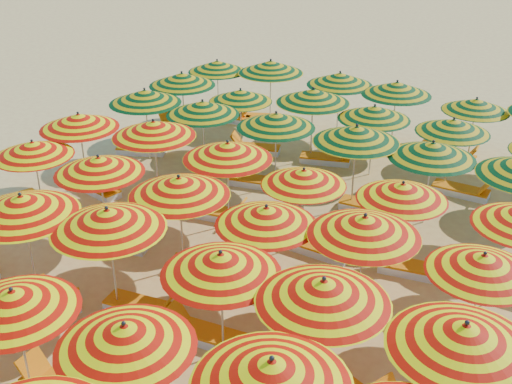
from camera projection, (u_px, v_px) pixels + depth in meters
ground at (247, 253)px, 16.92m from camera, size 120.00×120.00×0.00m
umbrella_8 at (13, 301)px, 11.42m from camera, size 2.85×2.85×2.50m
umbrella_9 at (125, 336)px, 10.53m from camera, size 3.09×3.09×2.52m
umbrella_10 at (272, 373)px, 9.56m from camera, size 3.28×3.28×2.68m
umbrella_13 at (22, 205)px, 14.28m from camera, size 2.82×2.82×2.70m
umbrella_14 at (108, 219)px, 13.74m from camera, size 3.07×3.07×2.68m
umbrella_15 at (221, 263)px, 12.44m from camera, size 3.18×3.18×2.54m
umbrella_16 at (323, 291)px, 11.45m from camera, size 2.88×2.88×2.65m
umbrella_17 at (465, 337)px, 10.29m from camera, size 2.99×2.99×2.69m
umbrella_18 at (33, 149)px, 17.89m from camera, size 2.90×2.90×2.37m
umbrella_19 at (99, 165)px, 16.64m from camera, size 2.83×2.83×2.50m
umbrella_20 at (179, 186)px, 15.30m from camera, size 2.94×2.94×2.62m
umbrella_21 at (266, 216)px, 14.26m from camera, size 2.88×2.88×2.47m
umbrella_22 at (365, 226)px, 13.62m from camera, size 3.20×3.20×2.61m
umbrella_23 at (483, 264)px, 12.65m from camera, size 2.78×2.78×2.40m
umbrella_24 at (79, 121)px, 19.42m from camera, size 3.06×3.06×2.55m
umbrella_25 at (154, 129)px, 18.68m from camera, size 3.10×3.10×2.62m
umbrella_26 at (228, 151)px, 17.25m from camera, size 2.89×2.89×2.60m
umbrella_27 at (304, 177)px, 16.31m from camera, size 2.78×2.78×2.34m
umbrella_28 at (402, 191)px, 15.53m from camera, size 2.87×2.87×2.38m
umbrella_30 at (145, 97)px, 21.43m from camera, size 2.76×2.76×2.58m
umbrella_31 at (203, 108)px, 20.57m from camera, size 3.10×3.10×2.52m
umbrella_32 at (276, 120)px, 19.45m from camera, size 3.03×3.03×2.56m
umbrella_33 at (356, 134)px, 18.20m from camera, size 3.08×3.08×2.66m
umbrella_34 at (432, 150)px, 17.41m from camera, size 3.05×3.05×2.55m
umbrella_36 at (182, 79)px, 23.23m from camera, size 2.72×2.72×2.56m
umbrella_37 at (240, 96)px, 22.17m from camera, size 2.77×2.77×2.34m
umbrella_38 at (313, 96)px, 21.33m from camera, size 2.73×2.73×2.63m
umbrella_39 at (374, 113)px, 20.32m from camera, size 2.98×2.98×2.46m
umbrella_40 at (453, 126)px, 19.44m from camera, size 2.71×2.71×2.39m
umbrella_42 at (217, 66)px, 25.14m from camera, size 3.00×3.00×2.45m
umbrella_43 at (271, 67)px, 24.38m from camera, size 3.11×3.11×2.66m
umbrella_44 at (340, 79)px, 23.28m from camera, size 3.08×3.08×2.56m
umbrella_45 at (397, 88)px, 22.20m from camera, size 2.77×2.77×2.58m
umbrella_46 at (476, 105)px, 21.23m from camera, size 2.64×2.64×2.36m
lounger_8 at (52, 297)px, 14.94m from camera, size 1.83×1.04×0.69m
lounger_9 at (143, 307)px, 14.61m from camera, size 1.79×0.79×0.69m
lounger_10 at (204, 334)px, 13.77m from camera, size 1.77×0.72×0.69m
lounger_13 at (35, 204)px, 19.11m from camera, size 1.82×1.19×0.69m
lounger_14 at (116, 242)px, 17.17m from camera, size 1.82×0.94×0.69m
lounger_15 at (207, 265)px, 16.14m from camera, size 1.83×1.08×0.69m
lounger_16 at (240, 288)px, 15.28m from camera, size 1.82×1.22×0.69m
lounger_17 at (443, 338)px, 13.65m from camera, size 1.83×1.13×0.69m
lounger_18 at (98, 189)px, 20.00m from camera, size 1.82×0.96×0.69m
lounger_19 at (175, 199)px, 19.39m from camera, size 1.80×0.86×0.69m
lounger_20 at (218, 213)px, 18.59m from camera, size 1.80×0.83×0.69m
lounger_21 at (320, 249)px, 16.84m from camera, size 1.76×0.68×0.69m
lounger_22 at (411, 268)px, 16.03m from camera, size 1.80×0.82×0.69m
lounger_24 at (142, 149)px, 22.80m from camera, size 1.82×1.18×0.69m
lounger_25 at (223, 168)px, 21.38m from camera, size 1.75×0.63×0.69m
lounger_26 at (255, 181)px, 20.49m from camera, size 1.81×0.88×0.69m
lounger_27 at (370, 207)px, 18.92m from camera, size 1.75×0.64×0.69m
lounger_28 at (176, 129)px, 24.63m from camera, size 1.82×1.23×0.69m
lounger_29 at (255, 148)px, 22.88m from camera, size 1.83×1.07×0.69m
lounger_30 at (327, 159)px, 22.07m from camera, size 1.83×1.04×0.69m
lounger_31 at (462, 191)px, 19.88m from camera, size 1.75×0.63×0.69m
lounger_32 at (230, 118)px, 25.71m from camera, size 1.78×0.76×0.69m
lounger_33 at (258, 118)px, 25.71m from camera, size 1.82×1.22×0.69m
lounger_34 at (406, 149)px, 22.83m from camera, size 1.82×1.19×0.69m
lounger_35 at (452, 157)px, 22.18m from camera, size 1.75×0.64×0.69m
beachgoer_a at (298, 202)px, 17.89m from camera, size 0.61×0.47×1.51m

